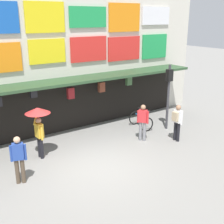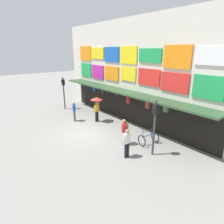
% 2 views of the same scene
% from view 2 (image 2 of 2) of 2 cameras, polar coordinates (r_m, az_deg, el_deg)
% --- Properties ---
extents(ground_plane, '(80.00, 80.00, 0.00)m').
position_cam_2_polar(ground_plane, '(14.06, -7.53, -6.06)').
color(ground_plane, gray).
extents(shopfront, '(18.00, 2.60, 8.00)m').
position_cam_2_polar(shopfront, '(15.76, 6.48, 11.57)').
color(shopfront, beige).
rests_on(shopfront, ground).
extents(traffic_light_near, '(0.29, 0.33, 3.20)m').
position_cam_2_polar(traffic_light_near, '(19.52, -14.27, 6.95)').
color(traffic_light_near, '#38383D').
rests_on(traffic_light_near, ground).
extents(traffic_light_far, '(0.30, 0.33, 3.20)m').
position_cam_2_polar(traffic_light_far, '(10.57, 12.67, -2.12)').
color(traffic_light_far, '#38383D').
rests_on(traffic_light_far, ground).
extents(bicycle_parked, '(0.87, 1.25, 1.05)m').
position_cam_2_polar(bicycle_parked, '(12.39, 10.82, -7.69)').
color(bicycle_parked, black).
rests_on(bicycle_parked, ground).
extents(pedestrian_with_umbrella, '(0.96, 0.96, 2.08)m').
position_cam_2_polar(pedestrian_with_umbrella, '(15.58, -4.62, 2.85)').
color(pedestrian_with_umbrella, black).
rests_on(pedestrian_with_umbrella, ground).
extents(pedestrian_in_green, '(0.47, 0.48, 1.68)m').
position_cam_2_polar(pedestrian_in_green, '(11.92, 3.70, -5.33)').
color(pedestrian_in_green, gray).
rests_on(pedestrian_in_green, ground).
extents(pedestrian_in_white, '(0.50, 0.33, 1.68)m').
position_cam_2_polar(pedestrian_in_white, '(16.15, -11.19, 0.54)').
color(pedestrian_in_white, brown).
rests_on(pedestrian_in_white, ground).
extents(pedestrian_in_red, '(0.36, 0.53, 1.68)m').
position_cam_2_polar(pedestrian_in_red, '(10.55, 4.40, -8.58)').
color(pedestrian_in_red, black).
rests_on(pedestrian_in_red, ground).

